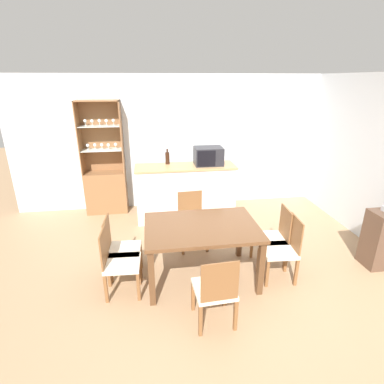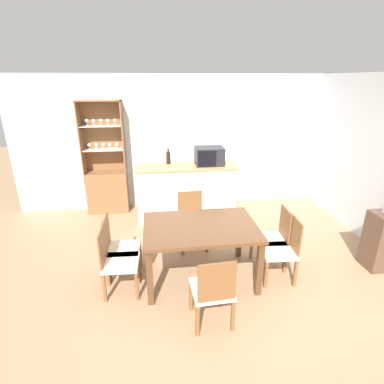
{
  "view_description": "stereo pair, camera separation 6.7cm",
  "coord_description": "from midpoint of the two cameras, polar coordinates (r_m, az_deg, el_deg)",
  "views": [
    {
      "loc": [
        -0.82,
        -3.18,
        2.45
      ],
      "look_at": [
        -0.21,
        1.01,
        0.85
      ],
      "focal_mm": 28.0,
      "sensor_mm": 36.0,
      "label": 1
    },
    {
      "loc": [
        -0.75,
        -3.19,
        2.45
      ],
      "look_at": [
        -0.21,
        1.01,
        0.85
      ],
      "focal_mm": 28.0,
      "sensor_mm": 36.0,
      "label": 2
    }
  ],
  "objects": [
    {
      "name": "dining_chair_head_far",
      "position": [
        4.59,
        0.38,
        -5.54
      ],
      "size": [
        0.44,
        0.44,
        0.85
      ],
      "rotation": [
        0.0,
        0.0,
        3.21
      ],
      "color": "beige",
      "rests_on": "ground_plane"
    },
    {
      "name": "ground_plane",
      "position": [
        4.1,
        5.36,
        -16.17
      ],
      "size": [
        18.0,
        18.0,
        0.0
      ],
      "primitive_type": "plane",
      "color": "#A37F5B"
    },
    {
      "name": "dining_chair_side_left_near",
      "position": [
        3.76,
        -13.53,
        -12.68
      ],
      "size": [
        0.43,
        0.43,
        0.85
      ],
      "rotation": [
        0.0,
        0.0,
        -1.62
      ],
      "color": "beige",
      "rests_on": "ground_plane"
    },
    {
      "name": "dining_chair_side_left_far",
      "position": [
        4.01,
        -13.14,
        -10.38
      ],
      "size": [
        0.43,
        0.43,
        0.85
      ],
      "rotation": [
        0.0,
        0.0,
        -1.62
      ],
      "color": "beige",
      "rests_on": "ground_plane"
    },
    {
      "name": "microwave",
      "position": [
        5.39,
        3.65,
        6.86
      ],
      "size": [
        0.5,
        0.38,
        0.32
      ],
      "color": "#232328",
      "rests_on": "kitchen_counter"
    },
    {
      "name": "wine_bottle",
      "position": [
        5.45,
        -4.17,
        6.54
      ],
      "size": [
        0.08,
        0.08,
        0.28
      ],
      "color": "black",
      "rests_on": "kitchen_counter"
    },
    {
      "name": "dining_chair_head_near",
      "position": [
        3.24,
        4.55,
        -18.18
      ],
      "size": [
        0.43,
        0.43,
        0.85
      ],
      "rotation": [
        0.0,
        0.0,
        0.05
      ],
      "color": "beige",
      "rests_on": "ground_plane"
    },
    {
      "name": "dining_chair_side_right_near",
      "position": [
        4.05,
        17.1,
        -10.44
      ],
      "size": [
        0.44,
        0.44,
        0.85
      ],
      "rotation": [
        0.0,
        0.0,
        1.5
      ],
      "color": "beige",
      "rests_on": "ground_plane"
    },
    {
      "name": "dining_table",
      "position": [
        3.77,
        2.11,
        -7.68
      ],
      "size": [
        1.4,
        0.98,
        0.75
      ],
      "color": "brown",
      "rests_on": "ground_plane"
    },
    {
      "name": "kitchen_counter",
      "position": [
        5.51,
        -0.73,
        -0.01
      ],
      "size": [
        1.79,
        0.57,
        1.01
      ],
      "color": "silver",
      "rests_on": "ground_plane"
    },
    {
      "name": "wall_back",
      "position": [
        5.99,
        0.28,
        9.37
      ],
      "size": [
        6.8,
        0.06,
        2.55
      ],
      "color": "silver",
      "rests_on": "ground_plane"
    },
    {
      "name": "display_cabinet",
      "position": [
        5.98,
        -15.56,
        1.89
      ],
      "size": [
        0.77,
        0.35,
        2.11
      ],
      "color": "brown",
      "rests_on": "ground_plane"
    },
    {
      "name": "dining_chair_side_right_far",
      "position": [
        4.28,
        15.53,
        -8.48
      ],
      "size": [
        0.44,
        0.44,
        0.85
      ],
      "rotation": [
        0.0,
        0.0,
        1.5
      ],
      "color": "beige",
      "rests_on": "ground_plane"
    }
  ]
}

